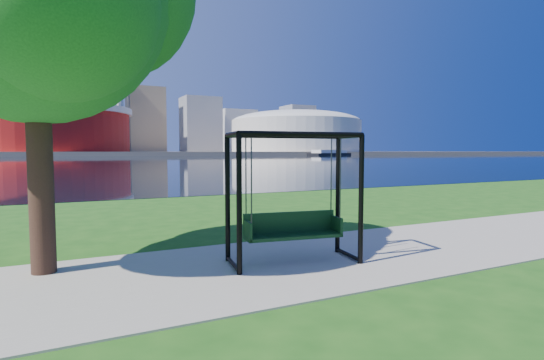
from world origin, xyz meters
TOP-DOWN VIEW (x-y plane):
  - ground at (0.00, 0.00)m, footprint 900.00×900.00m
  - path at (0.00, -0.50)m, footprint 120.00×4.00m
  - river at (0.00, 102.00)m, footprint 900.00×180.00m
  - far_bank at (0.00, 306.00)m, footprint 900.00×228.00m
  - stadium at (-10.00, 235.00)m, footprint 83.00×83.00m
  - arena at (135.00, 235.00)m, footprint 84.00×84.00m
  - skyline at (-4.27, 319.39)m, footprint 392.00×66.00m
  - swing at (-0.07, -0.52)m, footprint 2.55×1.40m
  - barge at (128.00, 185.81)m, footprint 30.72×17.28m

SIDE VIEW (x-z plane):
  - ground at x=0.00m, z-range 0.00..0.00m
  - river at x=0.00m, z-range 0.00..0.02m
  - path at x=0.00m, z-range 0.00..0.03m
  - far_bank at x=0.00m, z-range 0.00..2.00m
  - swing at x=-0.07m, z-range -0.04..2.44m
  - barge at x=128.00m, z-range -0.14..2.84m
  - stadium at x=-10.00m, z-range -1.77..30.23m
  - arena at x=135.00m, z-range 2.59..29.15m
  - skyline at x=-4.27m, z-range -12.36..84.14m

